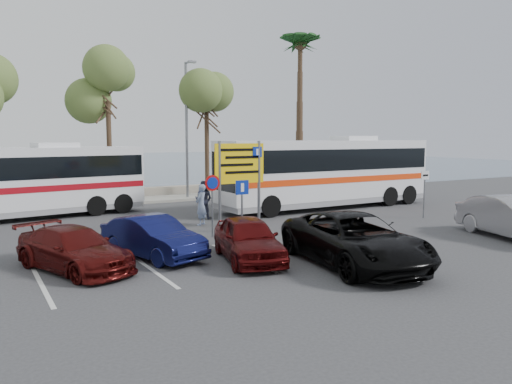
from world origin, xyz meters
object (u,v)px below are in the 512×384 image
direction_sign (240,170)px  coach_bus_left (18,184)px  suv_black (354,240)px  coach_bus_right (326,175)px  street_lamp_right (187,123)px  car_red (248,239)px  pedestrian_far (204,200)px  car_blue (153,237)px  car_maroon (74,249)px  pedestrian_near (201,205)px

direction_sign → coach_bus_left: 10.50m
suv_black → coach_bus_right: bearing=64.7°
street_lamp_right → coach_bus_right: (5.00, -7.02, -2.83)m
direction_sign → car_red: 5.42m
street_lamp_right → pedestrian_far: street_lamp_right is taller
street_lamp_right → car_blue: size_ratio=2.03×
car_blue → car_red: car_red is taller
street_lamp_right → suv_black: 17.54m
coach_bus_right → car_maroon: coach_bus_right is taller
coach_bus_right → pedestrian_near: coach_bus_right is taller
car_maroon → pedestrian_near: size_ratio=2.40×
car_maroon → pedestrian_near: bearing=17.7°
car_maroon → suv_black: suv_black is taller
pedestrian_near → car_blue: bearing=13.4°
street_lamp_right → coach_bus_right: 9.07m
direction_sign → pedestrian_far: 3.65m
car_red → pedestrian_far: bearing=89.7°
street_lamp_right → car_maroon: 16.69m
coach_bus_right → car_maroon: size_ratio=2.93×
street_lamp_right → car_red: size_ratio=2.02×
car_blue → direction_sign: bearing=14.3°
direction_sign → coach_bus_left: (-7.50, 7.30, -0.81)m
direction_sign → car_blue: direction_sign is taller
car_blue → car_red: (2.40, -1.80, 0.03)m
suv_black → pedestrian_far: pedestrian_far is taller
coach_bus_right → suv_black: size_ratio=2.24×
street_lamp_right → pedestrian_far: bearing=-106.8°
car_blue → pedestrian_near: pedestrian_near is taller
car_red → coach_bus_right: bearing=55.2°
coach_bus_right → street_lamp_right: bearing=125.4°
pedestrian_near → direction_sign: bearing=78.9°
street_lamp_right → direction_sign: 10.73m
car_maroon → suv_black: 8.02m
pedestrian_near → pedestrian_far: 1.70m
car_blue → car_red: size_ratio=0.99×
coach_bus_right → car_blue: coach_bus_right is taller
coach_bus_left → pedestrian_far: coach_bus_left is taller
street_lamp_right → car_blue: (-6.60, -13.15, -3.95)m
coach_bus_left → car_blue: size_ratio=2.91×
coach_bus_right → car_blue: 13.17m
direction_sign → suv_black: bearing=-88.3°
coach_bus_left → pedestrian_near: (6.59, -5.50, -0.75)m
pedestrian_near → street_lamp_right: bearing=-146.9°
street_lamp_right → direction_sign: street_lamp_right is taller
car_red → car_blue: bearing=157.6°
car_blue → pedestrian_near: (3.69, 4.63, 0.23)m
car_maroon → car_red: car_red is taller
street_lamp_right → pedestrian_near: size_ratio=4.57×
direction_sign → car_maroon: size_ratio=0.86×
coach_bus_left → pedestrian_near: coach_bus_left is taller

